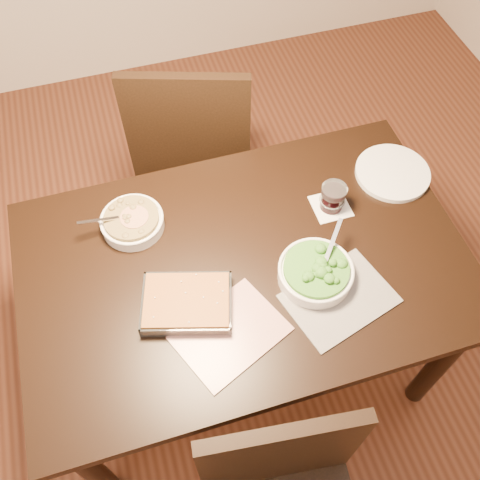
% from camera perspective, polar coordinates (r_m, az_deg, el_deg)
% --- Properties ---
extents(ground, '(4.00, 4.00, 0.00)m').
position_cam_1_polar(ground, '(2.35, 0.39, -11.98)').
color(ground, '#4B2415').
rests_on(ground, ground).
extents(table, '(1.40, 0.90, 0.75)m').
position_cam_1_polar(table, '(1.75, 0.51, -4.04)').
color(table, black).
rests_on(table, ground).
extents(magazine_a, '(0.36, 0.32, 0.01)m').
position_cam_1_polar(magazine_a, '(1.56, -1.03, -9.93)').
color(magazine_a, '#A2352E').
rests_on(magazine_a, table).
extents(magazine_b, '(0.36, 0.30, 0.01)m').
position_cam_1_polar(magazine_b, '(1.63, 10.55, -6.15)').
color(magazine_b, '#212228').
rests_on(magazine_b, table).
extents(coaster, '(0.12, 0.12, 0.00)m').
position_cam_1_polar(coaster, '(1.82, 9.65, 3.57)').
color(coaster, white).
rests_on(coaster, table).
extents(stew_bowl, '(0.23, 0.21, 0.08)m').
position_cam_1_polar(stew_bowl, '(1.76, -11.43, 1.97)').
color(stew_bowl, white).
rests_on(stew_bowl, table).
extents(broccoli_bowl, '(0.23, 0.23, 0.09)m').
position_cam_1_polar(broccoli_bowl, '(1.63, 8.07, -3.40)').
color(broccoli_bowl, white).
rests_on(broccoli_bowl, table).
extents(baking_dish, '(0.31, 0.26, 0.05)m').
position_cam_1_polar(baking_dish, '(1.58, -5.69, -6.70)').
color(baking_dish, silver).
rests_on(baking_dish, table).
extents(wine_tumbler, '(0.08, 0.08, 0.09)m').
position_cam_1_polar(wine_tumbler, '(1.78, 9.87, 4.55)').
color(wine_tumbler, black).
rests_on(wine_tumbler, coaster).
extents(dinner_plate, '(0.26, 0.26, 0.02)m').
position_cam_1_polar(dinner_plate, '(1.95, 15.95, 6.91)').
color(dinner_plate, white).
rests_on(dinner_plate, table).
extents(chair_far, '(0.59, 0.59, 1.00)m').
position_cam_1_polar(chair_far, '(2.27, -4.96, 10.42)').
color(chair_far, black).
rests_on(chair_far, ground).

